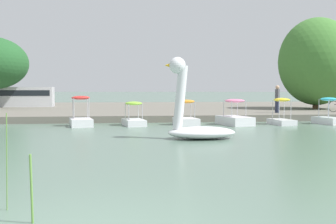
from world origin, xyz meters
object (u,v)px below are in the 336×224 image
Objects in this scene: pedal_boat_lime at (134,118)px; swan_boat at (196,120)px; pedal_boat_orange at (186,118)px; tree_willow_overhanging at (317,62)px; person_on_path at (277,98)px; pedal_boat_pink at (235,117)px; parked_van at (26,96)px; pedal_boat_red at (81,118)px; pedal_boat_cyan at (328,116)px; pedal_boat_yellow at (282,116)px.

swan_boat is at bearing -70.00° from pedal_boat_lime.
tree_willow_overhanging reaches higher than pedal_boat_orange.
swan_boat is 1.76× the size of person_on_path.
pedal_boat_pink is (5.47, -0.22, -0.02)m from pedal_boat_lime.
pedal_boat_orange is 0.40× the size of parked_van.
pedal_boat_orange is at bearing 0.88° from pedal_boat_red.
pedal_boat_cyan is (8.01, -0.23, 0.05)m from pedal_boat_orange.
pedal_boat_yellow reaches higher than pedal_boat_orange.
person_on_path is at bearing -31.68° from parked_van.
swan_boat reaches higher than person_on_path.
swan_boat is 10.39m from pedal_boat_cyan.
pedal_boat_pink is 13.29m from tree_willow_overhanging.
pedal_boat_red is 5.57m from pedal_boat_orange.
pedal_boat_pink is 1.28× the size of pedal_boat_cyan.
parked_van is at bearing 164.60° from tree_willow_overhanging.
pedal_boat_pink is 2.62m from pedal_boat_yellow.
pedal_boat_pink is 5.77m from person_on_path.
pedal_boat_lime is 0.25× the size of tree_willow_overhanging.
parked_van reaches higher than pedal_boat_orange.
pedal_boat_orange is 7.77m from person_on_path.
pedal_boat_cyan is 25.15m from parked_van.
pedal_boat_lime is 1.12× the size of pedal_boat_orange.
pedal_boat_yellow reaches higher than pedal_boat_lime.
tree_willow_overhanging reaches higher than pedal_boat_pink.
pedal_boat_orange is 8.01m from pedal_boat_cyan.
pedal_boat_cyan is at bearing -38.04° from parked_van.
pedal_boat_pink is at bearing -46.87° from parked_van.
pedal_boat_red is 1.08× the size of pedal_boat_orange.
pedal_boat_yellow is at bearing -108.56° from person_on_path.
pedal_boat_orange is at bearing -143.35° from tree_willow_overhanging.
person_on_path is (7.25, 9.94, 0.63)m from swan_boat.
pedal_boat_orange is 19.31m from parked_van.
pedal_boat_red is 0.81× the size of pedal_boat_pink.
tree_willow_overhanging reaches higher than pedal_boat_red.
pedal_boat_lime is 17.39m from tree_willow_overhanging.
pedal_boat_orange reaches higher than pedal_boat_lime.
pedal_boat_red is at bearing 179.08° from pedal_boat_yellow.
pedal_boat_orange is at bearing 176.53° from pedal_boat_pink.
pedal_boat_cyan is at bearing -0.63° from pedal_boat_red.
swan_boat is 6.74m from pedal_boat_pink.
parked_van is (-11.21, 21.32, 0.60)m from swan_boat.
pedal_boat_yellow is 0.22× the size of tree_willow_overhanging.
pedal_boat_yellow is (8.09, -0.32, 0.04)m from pedal_boat_lime.
parked_van reaches higher than pedal_boat_yellow.
pedal_boat_orange is 15.14m from tree_willow_overhanging.
pedal_boat_orange is (0.59, 6.06, -0.35)m from swan_boat.
person_on_path is (-1.34, 4.10, 0.93)m from pedal_boat_cyan.
parked_van is (-18.45, 11.39, -0.03)m from person_on_path.
swan_boat reaches higher than pedal_boat_cyan.
pedal_boat_lime is 1.07× the size of pedal_boat_cyan.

